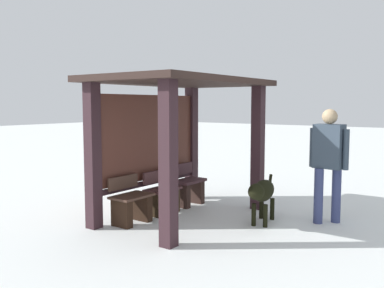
{
  "coord_description": "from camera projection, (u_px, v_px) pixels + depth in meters",
  "views": [
    {
      "loc": [
        -5.4,
        -4.09,
        1.84
      ],
      "look_at": [
        0.39,
        0.09,
        1.17
      ],
      "focal_mm": 39.69,
      "sensor_mm": 36.0,
      "label": 1
    }
  ],
  "objects": [
    {
      "name": "ground_plane",
      "position": [
        182.0,
        217.0,
        6.92
      ],
      "size": [
        60.0,
        60.0,
        0.0
      ],
      "primitive_type": "plane",
      "color": "silver"
    },
    {
      "name": "bus_shelter",
      "position": [
        173.0,
        115.0,
        6.87
      ],
      "size": [
        2.94,
        1.89,
        2.25
      ],
      "color": "#331E24",
      "rests_on": "ground"
    },
    {
      "name": "bench_left_inside",
      "position": [
        131.0,
        205.0,
        6.54
      ],
      "size": [
        0.64,
        0.41,
        0.73
      ],
      "color": "#483026",
      "rests_on": "ground"
    },
    {
      "name": "bench_center_inside",
      "position": [
        162.0,
        196.0,
        7.14
      ],
      "size": [
        0.64,
        0.35,
        0.72
      ],
      "color": "#47292A",
      "rests_on": "ground"
    },
    {
      "name": "bench_right_inside",
      "position": [
        188.0,
        188.0,
        7.74
      ],
      "size": [
        0.64,
        0.37,
        0.75
      ],
      "color": "#40272C",
      "rests_on": "ground"
    },
    {
      "name": "person_walking",
      "position": [
        329.0,
        156.0,
        6.51
      ],
      "size": [
        0.36,
        0.63,
        1.77
      ],
      "color": "#384756",
      "rests_on": "ground"
    },
    {
      "name": "dog",
      "position": [
        262.0,
        192.0,
        6.5
      ],
      "size": [
        1.05,
        0.43,
        0.69
      ],
      "color": "black",
      "rests_on": "ground"
    }
  ]
}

